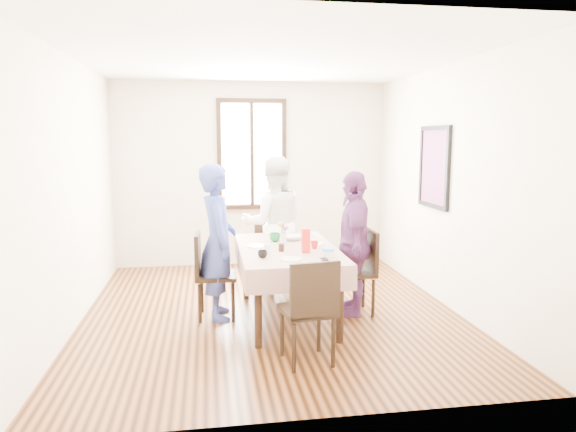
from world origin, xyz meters
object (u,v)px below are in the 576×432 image
at_px(chair_far, 274,253).
at_px(person_right, 352,243).
at_px(chair_right, 354,272).
at_px(person_far, 274,224).
at_px(chair_near, 307,310).
at_px(person_left, 218,242).
at_px(chair_left, 217,275).
at_px(dining_table, 287,284).

xyz_separation_m(chair_far, person_right, (0.71, -1.05, 0.32)).
relative_size(chair_right, chair_far, 1.00).
bearing_deg(person_far, chair_far, -88.90).
distance_m(chair_near, person_left, 1.48).
height_order(chair_far, person_left, person_left).
bearing_deg(chair_right, chair_left, 85.68).
distance_m(person_far, person_right, 1.25).
xyz_separation_m(chair_far, person_left, (-0.71, -0.95, 0.36)).
xyz_separation_m(dining_table, chair_right, (0.73, 0.05, 0.08)).
bearing_deg(chair_near, dining_table, 81.72).
relative_size(chair_right, person_far, 0.55).
relative_size(chair_right, chair_near, 1.00).
height_order(chair_far, chair_near, same).
bearing_deg(person_right, person_left, -81.23).
xyz_separation_m(chair_left, person_left, (0.02, 0.00, 0.36)).
bearing_deg(chair_far, chair_left, 47.69).
bearing_deg(person_left, dining_table, -105.28).
relative_size(chair_left, chair_far, 1.00).
xyz_separation_m(chair_right, person_right, (-0.02, 0.00, 0.32)).
bearing_deg(person_right, dining_table, -73.22).
height_order(person_left, person_far, person_far).
relative_size(chair_near, person_left, 0.56).
xyz_separation_m(person_left, person_right, (1.42, -0.10, -0.04)).
height_order(chair_left, person_left, person_left).
height_order(chair_left, person_far, person_far).
bearing_deg(person_left, chair_left, 86.57).
xyz_separation_m(chair_near, person_left, (-0.71, 1.25, 0.36)).
bearing_deg(chair_near, chair_left, 112.16).
distance_m(chair_right, person_left, 1.49).
height_order(chair_right, person_left, person_left).
xyz_separation_m(chair_far, person_far, (0.00, -0.02, 0.38)).
distance_m(chair_left, person_right, 1.48).
distance_m(chair_far, person_far, 0.38).
relative_size(chair_near, person_far, 0.55).
xyz_separation_m(dining_table, chair_far, (0.00, 1.10, 0.08)).
relative_size(dining_table, chair_left, 1.75).
xyz_separation_m(chair_right, person_far, (-0.73, 1.03, 0.38)).
xyz_separation_m(person_far, person_right, (0.71, -1.03, -0.06)).
relative_size(chair_left, chair_right, 1.00).
bearing_deg(chair_far, person_left, 48.43).
bearing_deg(chair_far, person_far, 85.39).
relative_size(chair_far, person_far, 0.55).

